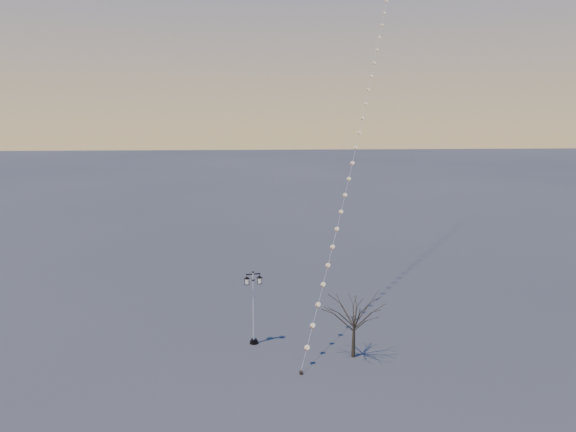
{
  "coord_description": "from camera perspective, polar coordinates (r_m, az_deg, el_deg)",
  "views": [
    {
      "loc": [
        -0.1,
        -28.86,
        14.89
      ],
      "look_at": [
        1.71,
        5.38,
        7.86
      ],
      "focal_mm": 34.59,
      "sensor_mm": 36.0,
      "label": 1
    }
  ],
  "objects": [
    {
      "name": "bare_tree",
      "position": [
        33.32,
        6.83,
        -10.05
      ],
      "size": [
        2.3,
        2.3,
        3.82
      ],
      "rotation": [
        0.0,
        0.0,
        -0.29
      ],
      "color": "#322A1C",
      "rests_on": "ground"
    },
    {
      "name": "ground",
      "position": [
        32.48,
        -2.62,
        -15.71
      ],
      "size": [
        300.0,
        300.0,
        0.0
      ],
      "primitive_type": "plane",
      "color": "#434444",
      "rests_on": "ground"
    },
    {
      "name": "street_lamp",
      "position": [
        34.9,
        -3.57,
        -9.01
      ],
      "size": [
        1.19,
        0.54,
        4.74
      ],
      "rotation": [
        0.0,
        0.0,
        0.16
      ],
      "color": "black",
      "rests_on": "ground"
    },
    {
      "name": "kite_train",
      "position": [
        45.54,
        7.88,
        12.69
      ],
      "size": [
        13.05,
        33.1,
        31.88
      ],
      "rotation": [
        0.0,
        0.0,
        0.12
      ],
      "color": "black",
      "rests_on": "ground"
    }
  ]
}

